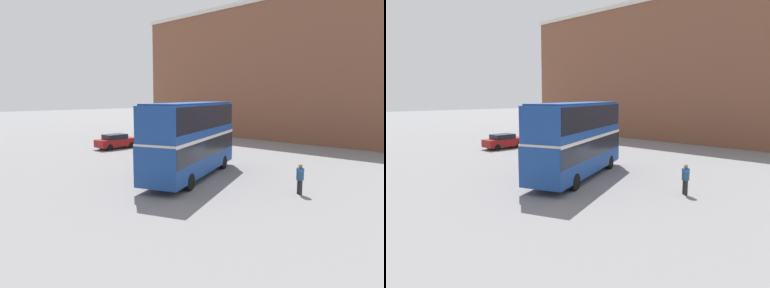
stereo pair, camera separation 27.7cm
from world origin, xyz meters
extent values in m
plane|color=slate|center=(0.00, 0.00, 0.00)|extent=(240.00, 240.00, 0.00)
cube|color=brown|center=(26.17, 9.82, 8.37)|extent=(8.37, 38.74, 16.74)
cube|color=silver|center=(26.17, 9.82, 16.99)|extent=(8.67, 39.04, 0.50)
cube|color=#194293|center=(1.67, 1.18, 1.58)|extent=(10.76, 6.15, 2.29)
cube|color=#194293|center=(1.67, 1.18, 3.82)|extent=(10.59, 6.02, 2.20)
cube|color=black|center=(1.67, 1.18, 2.10)|extent=(10.67, 6.14, 1.13)
cube|color=black|center=(1.67, 1.18, 4.09)|extent=(10.45, 5.99, 1.50)
cube|color=silver|center=(1.67, 1.18, 2.75)|extent=(10.67, 6.13, 0.20)
cube|color=navy|center=(1.67, 1.18, 4.97)|extent=(10.08, 5.68, 0.10)
cylinder|color=black|center=(4.41, 3.45, 0.51)|extent=(1.05, 0.64, 1.01)
cylinder|color=black|center=(5.23, 1.31, 0.51)|extent=(1.05, 0.64, 1.01)
cylinder|color=black|center=(-1.69, 1.12, 0.51)|extent=(1.05, 0.64, 1.01)
cylinder|color=black|center=(-0.88, -1.02, 0.51)|extent=(1.05, 0.64, 1.01)
cylinder|color=#232328|center=(2.67, -6.17, 0.42)|extent=(0.16, 0.16, 0.84)
cylinder|color=#232328|center=(2.82, -5.95, 0.42)|extent=(0.16, 0.16, 0.84)
cylinder|color=navy|center=(2.75, -6.06, 1.17)|extent=(0.56, 0.56, 0.66)
cylinder|color=#28569E|center=(2.75, -6.06, 1.38)|extent=(0.59, 0.59, 0.15)
sphere|color=#936B4C|center=(2.75, -6.06, 1.62)|extent=(0.23, 0.23, 0.23)
cube|color=silver|center=(11.12, 13.71, 0.64)|extent=(4.55, 2.06, 0.71)
cube|color=black|center=(10.94, 13.69, 1.28)|extent=(2.42, 1.72, 0.56)
cylinder|color=black|center=(12.43, 14.58, 0.34)|extent=(0.69, 0.27, 0.67)
cylinder|color=black|center=(12.55, 13.05, 0.34)|extent=(0.69, 0.27, 0.67)
cylinder|color=black|center=(9.69, 14.37, 0.34)|extent=(0.69, 0.27, 0.67)
cylinder|color=black|center=(9.81, 12.83, 0.34)|extent=(0.69, 0.27, 0.67)
cube|color=maroon|center=(5.54, 15.78, 0.66)|extent=(4.33, 1.77, 0.76)
cube|color=black|center=(5.37, 15.78, 1.28)|extent=(2.26, 1.58, 0.48)
cylinder|color=black|center=(6.88, 16.55, 0.33)|extent=(0.66, 0.22, 0.66)
cylinder|color=black|center=(6.88, 14.99, 0.33)|extent=(0.66, 0.22, 0.66)
cylinder|color=black|center=(4.20, 16.57, 0.33)|extent=(0.66, 0.22, 0.66)
cylinder|color=black|center=(4.20, 15.00, 0.33)|extent=(0.66, 0.22, 0.66)
cube|color=black|center=(8.86, 6.54, 0.69)|extent=(4.16, 2.34, 0.84)
cube|color=black|center=(8.71, 6.51, 1.39)|extent=(2.27, 1.85, 0.57)
cylinder|color=black|center=(9.93, 7.49, 0.31)|extent=(0.65, 0.32, 0.63)
cylinder|color=black|center=(10.19, 5.98, 0.31)|extent=(0.65, 0.32, 0.63)
cylinder|color=black|center=(7.53, 7.09, 0.31)|extent=(0.65, 0.32, 0.63)
cylinder|color=black|center=(7.79, 5.58, 0.31)|extent=(0.65, 0.32, 0.63)
camera|label=1|loc=(-14.81, -14.44, 5.41)|focal=32.00mm
camera|label=2|loc=(-14.61, -14.64, 5.41)|focal=32.00mm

